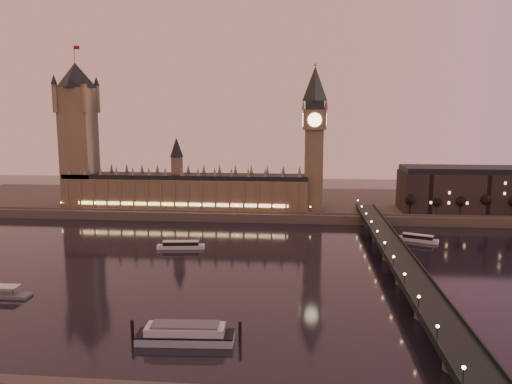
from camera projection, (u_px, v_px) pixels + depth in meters
The scene contains 14 objects.
ground at pixel (208, 265), 248.93m from camera, with size 700.00×700.00×0.00m, color black.
far_embankment at pixel (282, 203), 408.00m from camera, with size 560.00×130.00×6.00m, color #423D35.
palace_of_westminster at pixel (185, 187), 368.38m from camera, with size 180.00×26.62×52.00m.
victoria_tower at pixel (78, 127), 369.10m from camera, with size 31.68×31.68×118.00m.
big_ben at pixel (314, 130), 353.13m from camera, with size 17.68×17.68×104.00m.
westminster_bridge at pixel (396, 260), 239.54m from camera, with size 13.20×260.00×15.30m.
city_block at pixel (511, 189), 356.14m from camera, with size 155.00×45.00×34.00m.
bare_tree_0 at pixel (411, 201), 342.45m from camera, with size 6.45×6.45×13.12m.
bare_tree_1 at pixel (437, 201), 340.88m from camera, with size 6.45×6.45×13.12m.
bare_tree_2 at pixel (462, 202), 339.31m from camera, with size 6.45×6.45×13.12m.
bare_tree_3 at pixel (488, 202), 337.74m from camera, with size 6.45×6.45×13.12m.
cruise_boat_a at pixel (181, 245), 280.56m from camera, with size 27.18×9.15×4.27m.
cruise_boat_b at pixel (418, 238), 295.79m from camera, with size 23.50×14.41×4.26m.
moored_barge at pixel (185, 334), 164.60m from camera, with size 37.04×10.88×6.80m.
Camera 1 is at (46.45, -237.05, 74.38)m, focal length 35.00 mm.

